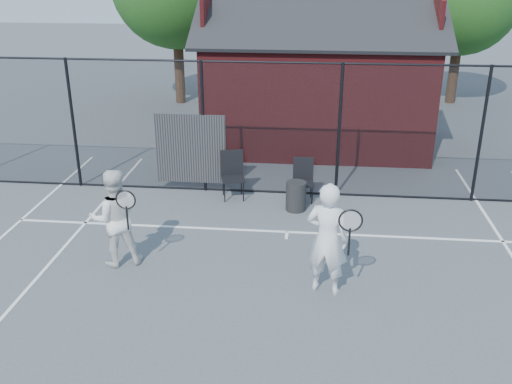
# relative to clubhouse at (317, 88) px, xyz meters

# --- Properties ---
(ground) EXTENTS (80.00, 80.00, 0.00)m
(ground) POSITION_rel_clubhouse_xyz_m (-0.50, -9.00, -1.61)
(ground) COLOR #4E5559
(ground) RESTS_ON ground
(court_lines) EXTENTS (11.02, 18.00, 0.01)m
(court_lines) POSITION_rel_clubhouse_xyz_m (-0.50, -10.32, -1.60)
(court_lines) COLOR white
(court_lines) RESTS_ON ground
(fence) EXTENTS (22.04, 3.00, 3.00)m
(fence) POSITION_rel_clubhouse_xyz_m (-0.80, -4.00, -0.16)
(fence) COLOR black
(fence) RESTS_ON ground
(clubhouse) EXTENTS (6.50, 4.36, 4.19)m
(clubhouse) POSITION_rel_clubhouse_xyz_m (0.00, 0.00, 0.00)
(clubhouse) COLOR maroon
(clubhouse) RESTS_ON ground
(player_front) EXTENTS (0.88, 0.70, 1.87)m
(player_front) POSITION_rel_clubhouse_xyz_m (0.21, -8.06, -0.67)
(player_front) COLOR white
(player_front) RESTS_ON ground
(player_back) EXTENTS (1.04, 0.95, 1.75)m
(player_back) POSITION_rel_clubhouse_xyz_m (-3.40, -7.51, -0.73)
(player_back) COLOR white
(player_back) RESTS_ON ground
(chair_left) EXTENTS (0.61, 0.62, 1.04)m
(chair_left) POSITION_rel_clubhouse_xyz_m (-1.79, -4.40, -1.09)
(chair_left) COLOR black
(chair_left) RESTS_ON ground
(chair_right) EXTENTS (0.49, 0.50, 0.94)m
(chair_right) POSITION_rel_clubhouse_xyz_m (-0.23, -4.40, -1.14)
(chair_right) COLOR black
(chair_right) RESTS_ON ground
(waste_bin) EXTENTS (0.44, 0.44, 0.63)m
(waste_bin) POSITION_rel_clubhouse_xyz_m (-0.37, -4.90, -1.29)
(waste_bin) COLOR #252525
(waste_bin) RESTS_ON ground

